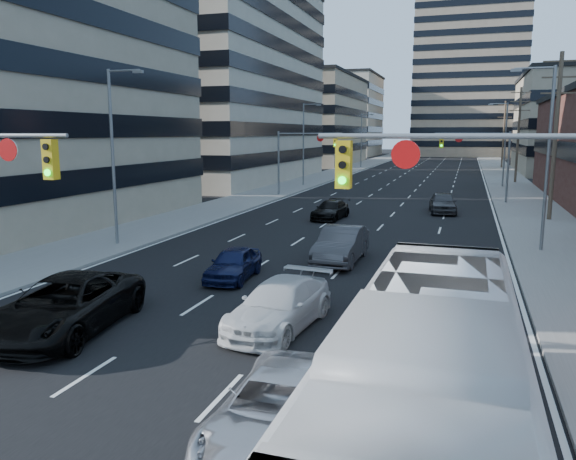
{
  "coord_description": "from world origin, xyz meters",
  "views": [
    {
      "loc": [
        6.83,
        -4.77,
        5.88
      ],
      "look_at": [
        0.39,
        15.37,
        2.2
      ],
      "focal_mm": 35.0,
      "sensor_mm": 36.0,
      "label": 1
    }
  ],
  "objects_px": {
    "transit_bus": "(428,399)",
    "sedan_blue": "(234,264)",
    "black_pickup": "(65,305)",
    "silver_suv": "(280,408)",
    "white_van": "(279,305)"
  },
  "relations": [
    {
      "from": "black_pickup",
      "to": "silver_suv",
      "type": "bearing_deg",
      "value": -32.81
    },
    {
      "from": "white_van",
      "to": "silver_suv",
      "type": "distance_m",
      "value": 6.36
    },
    {
      "from": "black_pickup",
      "to": "white_van",
      "type": "xyz_separation_m",
      "value": [
        5.94,
        2.29,
        -0.11
      ]
    },
    {
      "from": "silver_suv",
      "to": "sedan_blue",
      "type": "xyz_separation_m",
      "value": [
        -5.64,
        10.91,
        -0.01
      ]
    },
    {
      "from": "transit_bus",
      "to": "sedan_blue",
      "type": "bearing_deg",
      "value": 126.08
    },
    {
      "from": "white_van",
      "to": "transit_bus",
      "type": "xyz_separation_m",
      "value": [
        4.81,
        -6.83,
        0.95
      ]
    },
    {
      "from": "transit_bus",
      "to": "silver_suv",
      "type": "bearing_deg",
      "value": 164.23
    },
    {
      "from": "silver_suv",
      "to": "transit_bus",
      "type": "xyz_separation_m",
      "value": [
        2.78,
        -0.81,
        1.0
      ]
    },
    {
      "from": "silver_suv",
      "to": "black_pickup",
      "type": "bearing_deg",
      "value": 154.44
    },
    {
      "from": "white_van",
      "to": "sedan_blue",
      "type": "distance_m",
      "value": 6.06
    },
    {
      "from": "black_pickup",
      "to": "white_van",
      "type": "relative_size",
      "value": 1.21
    },
    {
      "from": "silver_suv",
      "to": "sedan_blue",
      "type": "bearing_deg",
      "value": 116.88
    },
    {
      "from": "silver_suv",
      "to": "transit_bus",
      "type": "distance_m",
      "value": 3.06
    },
    {
      "from": "black_pickup",
      "to": "transit_bus",
      "type": "distance_m",
      "value": 11.7
    },
    {
      "from": "white_van",
      "to": "sedan_blue",
      "type": "bearing_deg",
      "value": 132.95
    }
  ]
}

